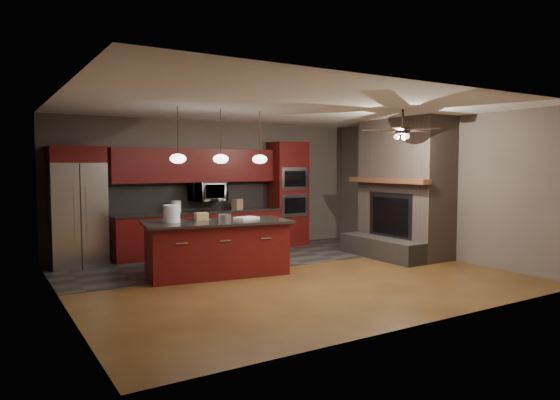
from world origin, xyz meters
TOP-DOWN VIEW (x-y plane):
  - ground at (0.00, 0.00)m, footprint 7.00×7.00m
  - ceiling at (0.00, 0.00)m, footprint 7.00×6.00m
  - back_wall at (0.00, 3.00)m, footprint 7.00×0.02m
  - right_wall at (3.50, 0.00)m, footprint 0.02×6.00m
  - left_wall at (-3.50, 0.00)m, footprint 0.02×6.00m
  - slate_tile_patch at (0.00, 1.80)m, footprint 7.00×2.40m
  - fireplace_column at (3.04, 0.40)m, footprint 1.30×2.10m
  - back_cabinetry at (-0.48, 2.74)m, footprint 3.59×0.64m
  - oven_tower at (1.70, 2.69)m, footprint 0.80×0.63m
  - microwave at (-0.27, 2.75)m, footprint 0.73×0.41m
  - refrigerator at (-2.88, 2.62)m, footprint 0.95×0.75m
  - kitchen_island at (-0.99, 0.68)m, footprint 2.56×1.45m
  - white_bucket at (-1.72, 0.84)m, footprint 0.36×0.36m
  - paint_can at (-0.97, 0.41)m, footprint 0.20×0.20m
  - paint_tray at (-0.44, 0.65)m, footprint 0.44×0.36m
  - cardboard_box at (-1.20, 0.85)m, footprint 0.22×0.17m
  - counter_bucket at (-0.98, 2.70)m, footprint 0.24×0.24m
  - counter_box at (0.38, 2.65)m, footprint 0.25×0.22m
  - pendant_left at (-1.65, 0.70)m, footprint 0.26×0.26m
  - pendant_center at (-0.90, 0.70)m, footprint 0.26×0.26m
  - pendant_right at (-0.15, 0.70)m, footprint 0.26×0.26m
  - ceiling_fan at (1.80, -0.80)m, footprint 1.27×1.33m

SIDE VIEW (x-z plane):
  - ground at x=0.00m, z-range 0.00..0.00m
  - slate_tile_patch at x=0.00m, z-range 0.00..0.01m
  - kitchen_island at x=-0.99m, z-range 0.00..0.92m
  - back_cabinetry at x=-0.48m, z-range -0.21..1.99m
  - paint_tray at x=-0.44m, z-range 0.92..0.96m
  - cardboard_box at x=-1.20m, z-range 0.92..1.05m
  - paint_can at x=-0.97m, z-range 0.92..1.05m
  - counter_box at x=0.38m, z-range 0.90..1.12m
  - counter_bucket at x=-0.98m, z-range 0.90..1.13m
  - white_bucket at x=-1.72m, z-range 0.92..1.21m
  - refrigerator at x=-2.88m, z-range 0.00..2.20m
  - oven_tower at x=1.70m, z-range 0.00..2.38m
  - fireplace_column at x=3.04m, z-range -0.10..2.70m
  - microwave at x=-0.27m, z-range 1.05..1.55m
  - back_wall at x=0.00m, z-range 0.00..2.80m
  - right_wall at x=3.50m, z-range 0.00..2.80m
  - left_wall at x=-3.50m, z-range 0.00..2.80m
  - pendant_left at x=-1.65m, z-range 1.51..2.42m
  - pendant_center at x=-0.90m, z-range 1.51..2.42m
  - pendant_right at x=-0.15m, z-range 1.51..2.42m
  - ceiling_fan at x=1.80m, z-range 2.25..2.66m
  - ceiling at x=0.00m, z-range 2.79..2.81m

